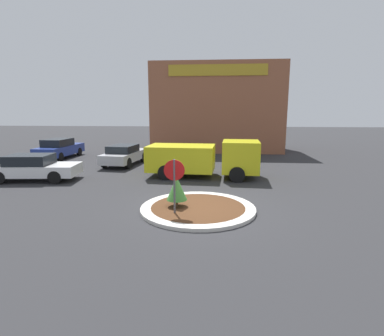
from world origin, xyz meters
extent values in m
plane|color=#2D2D30|center=(0.00, 0.00, 0.00)|extent=(120.00, 120.00, 0.00)
cylinder|color=beige|center=(0.00, 0.00, 0.06)|extent=(4.24, 4.24, 0.13)
cylinder|color=#4C2D19|center=(0.00, 0.00, 0.07)|extent=(3.48, 3.48, 0.13)
cylinder|color=#4C4C51|center=(-0.76, -0.74, 1.01)|extent=(0.07, 0.07, 2.01)
cylinder|color=#B71414|center=(-0.76, -0.74, 1.64)|extent=(0.71, 0.03, 0.71)
cylinder|color=brown|center=(-0.78, -0.03, 0.26)|extent=(0.08, 0.08, 0.25)
cone|color=#3D7F33|center=(-0.78, -0.03, 0.82)|extent=(0.76, 0.76, 0.87)
cube|color=gold|center=(1.96, 5.56, 1.19)|extent=(2.05, 2.28, 1.66)
cube|color=gold|center=(-1.29, 5.75, 1.05)|extent=(3.74, 2.49, 1.37)
cube|color=black|center=(2.63, 5.52, 1.48)|extent=(0.15, 1.94, 0.58)
cylinder|color=black|center=(1.84, 6.62, 0.41)|extent=(0.82, 0.30, 0.81)
cylinder|color=black|center=(1.71, 4.52, 0.41)|extent=(0.82, 0.30, 0.81)
cylinder|color=black|center=(-1.89, 6.84, 0.41)|extent=(0.82, 0.30, 0.81)
cylinder|color=black|center=(-2.02, 4.73, 0.41)|extent=(0.82, 0.30, 0.81)
cube|color=#93563D|center=(0.63, 17.88, 3.84)|extent=(11.52, 6.00, 7.69)
cube|color=#B28E23|center=(0.63, 14.85, 6.88)|extent=(8.06, 0.08, 0.90)
cube|color=silver|center=(-8.87, 4.12, 0.57)|extent=(4.61, 2.29, 0.57)
cube|color=black|center=(-9.09, 4.09, 1.11)|extent=(2.29, 1.83, 0.51)
cylinder|color=black|center=(-7.58, 5.10, 0.33)|extent=(0.68, 0.27, 0.67)
cylinder|color=black|center=(-7.41, 3.42, 0.33)|extent=(0.68, 0.27, 0.67)
cylinder|color=black|center=(-10.32, 4.81, 0.33)|extent=(0.68, 0.27, 0.67)
cube|color=navy|center=(-11.47, 11.53, 0.62)|extent=(1.89, 4.68, 0.69)
cube|color=black|center=(-11.47, 11.30, 1.24)|extent=(1.61, 2.27, 0.55)
cylinder|color=black|center=(-12.24, 12.99, 0.32)|extent=(0.21, 0.65, 0.64)
cylinder|color=black|center=(-10.62, 12.95, 0.32)|extent=(0.21, 0.65, 0.64)
cylinder|color=black|center=(-12.31, 10.12, 0.32)|extent=(0.21, 0.65, 0.64)
cylinder|color=black|center=(-10.69, 10.08, 0.32)|extent=(0.21, 0.65, 0.64)
cube|color=#B7B7BC|center=(-5.57, 9.05, 0.60)|extent=(2.22, 4.49, 0.60)
cube|color=black|center=(-5.59, 8.83, 1.13)|extent=(1.77, 2.23, 0.47)
cylinder|color=black|center=(-6.23, 10.47, 0.35)|extent=(0.27, 0.72, 0.70)
cylinder|color=black|center=(-4.62, 10.29, 0.35)|extent=(0.27, 0.72, 0.70)
cylinder|color=black|center=(-6.52, 7.81, 0.35)|extent=(0.27, 0.72, 0.70)
cylinder|color=black|center=(-4.91, 7.63, 0.35)|extent=(0.27, 0.72, 0.70)
camera|label=1|loc=(0.66, -10.58, 3.61)|focal=28.00mm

